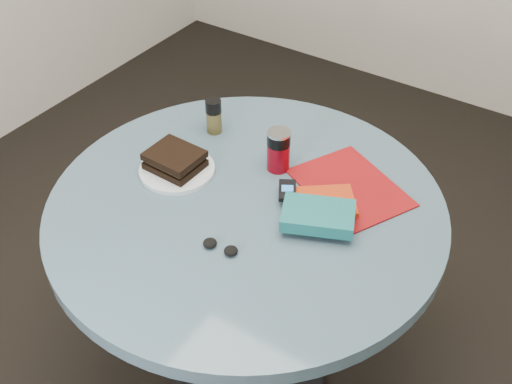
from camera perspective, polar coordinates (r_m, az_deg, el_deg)
The scene contains 11 objects.
ground at distance 2.17m, azimuth -0.69°, elevation -16.06°, with size 4.00×4.00×0.00m, color black.
table at distance 1.71m, azimuth -0.84°, elevation -5.10°, with size 1.00×1.00×0.75m.
plate at distance 1.71m, azimuth -7.03°, elevation 1.97°, with size 0.20×0.20×0.01m, color silver.
sandwich at distance 1.69m, azimuth -7.23°, elevation 2.86°, with size 0.14×0.12×0.05m.
soda_can at distance 1.68m, azimuth 2.01°, elevation 3.73°, with size 0.07×0.07×0.12m.
pepper_grinder at distance 1.82m, azimuth -3.77°, elevation 6.77°, with size 0.06×0.06×0.10m.
magazine at distance 1.66m, azimuth 8.36°, elevation 0.40°, with size 0.29×0.22×0.01m, color maroon.
red_book at distance 1.59m, azimuth 5.72°, elevation -0.91°, with size 0.17×0.11×0.01m, color #AA2C0D.
novel at distance 1.52m, azimuth 5.54°, elevation -2.11°, with size 0.17×0.11×0.03m, color #13575A.
mp3_player at distance 1.60m, azimuth 2.80°, elevation 0.14°, with size 0.08×0.09×0.01m.
headphones at distance 1.48m, azimuth -3.19°, elevation -4.90°, with size 0.09×0.04×0.02m.
Camera 1 is at (0.69, -0.99, 1.80)m, focal length 45.00 mm.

